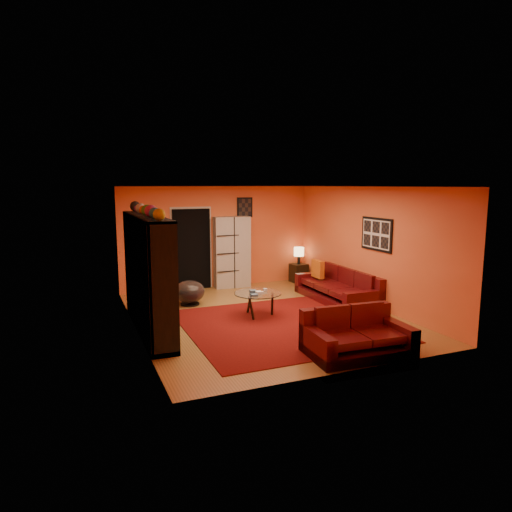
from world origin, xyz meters
name	(u,v)px	position (x,y,z in m)	size (l,w,h in m)	color
floor	(263,316)	(0.00, 0.00, 0.00)	(6.00, 6.00, 0.00)	olive
ceiling	(264,187)	(0.00, 0.00, 2.60)	(6.00, 6.00, 0.00)	white
wall_back	(218,237)	(0.00, 3.00, 1.30)	(6.00, 6.00, 0.00)	#E86133
wall_front	(350,283)	(0.00, -3.00, 1.30)	(6.00, 6.00, 0.00)	#E86133
wall_left	(134,261)	(-2.50, 0.00, 1.30)	(6.00, 6.00, 0.00)	#E86133
wall_right	(368,246)	(2.50, 0.00, 1.30)	(6.00, 6.00, 0.00)	#E86133
rug	(283,325)	(0.10, -0.70, 0.01)	(3.60, 3.60, 0.01)	#520A09
doorway	(192,249)	(-0.70, 2.96, 1.02)	(0.95, 0.10, 2.04)	black
wall_art_right	(377,234)	(2.48, -0.30, 1.60)	(0.03, 1.00, 0.70)	black
wall_art_back	(245,207)	(0.75, 2.98, 2.05)	(0.42, 0.03, 0.52)	black
entertainment_unit	(148,274)	(-2.27, 0.00, 1.05)	(0.45, 3.00, 2.10)	black
tv	(150,276)	(-2.23, 0.07, 0.99)	(0.12, 0.95, 0.55)	black
sofa	(340,288)	(2.14, 0.52, 0.28)	(1.00, 2.38, 0.85)	#44090C
loveseat	(355,336)	(0.54, -2.41, 0.28)	(1.65, 1.05, 0.85)	#44090C
throw_pillow	(318,269)	(1.95, 1.21, 0.63)	(0.12, 0.42, 0.42)	orange
coffee_table	(258,295)	(-0.10, 0.05, 0.44)	(0.95, 0.95, 0.48)	silver
storage_cabinet	(232,252)	(0.32, 2.80, 0.92)	(0.92, 0.41, 1.83)	#B4AEA6
bowl_chair	(190,292)	(-1.15, 1.44, 0.29)	(0.67, 0.67, 0.54)	black
side_table	(299,273)	(2.20, 2.67, 0.25)	(0.40, 0.40, 0.50)	black
table_lamp	(299,252)	(2.20, 2.67, 0.82)	(0.27, 0.27, 0.46)	black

